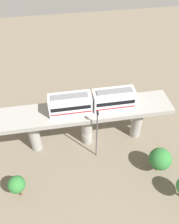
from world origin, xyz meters
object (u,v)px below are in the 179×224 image
tree_near_viaduct (160,159)px  train (92,101)px  signal_post (97,133)px  parked_car_white (120,94)px  parked_car_silver (79,107)px  tree_mid_lot (17,185)px  parked_car_blue (45,114)px

tree_near_viaduct → train: bearing=50.1°
signal_post → parked_car_white: bearing=-29.4°
train → parked_car_silver: bearing=8.1°
train → signal_post: bearing=-177.1°
tree_near_viaduct → signal_post: size_ratio=0.46×
parked_car_silver → tree_near_viaduct: bearing=-146.2°
parked_car_white → tree_near_viaduct: 19.04m
tree_mid_lot → signal_post: signal_post is taller
parked_car_silver → train: bearing=-171.1°
parked_car_blue → parked_car_white: size_ratio=1.00×
parked_car_silver → parked_car_white: bearing=-75.1°
parked_car_blue → tree_mid_lot: tree_mid_lot is taller
tree_near_viaduct → signal_post: 10.73m
tree_mid_lot → signal_post: bearing=-67.7°
tree_near_viaduct → signal_post: bearing=64.1°
parked_car_silver → parked_car_white: same height
parked_car_silver → tree_near_viaduct: tree_near_viaduct is taller
parked_car_silver → tree_mid_lot: 20.67m
parked_car_silver → signal_post: 13.07m
tree_near_viaduct → tree_mid_lot: tree_near_viaduct is taller
parked_car_blue → tree_mid_lot: size_ratio=0.96×
signal_post → parked_car_silver: bearing=6.6°
train → signal_post: train is taller
parked_car_silver → signal_post: signal_post is taller
parked_car_blue → parked_car_silver: 7.23m
parked_car_blue → tree_mid_lot: 16.76m
tree_near_viaduct → tree_mid_lot: (-0.68, 22.00, 0.02)m
parked_car_silver → parked_car_white: 9.74m
tree_near_viaduct → parked_car_white: bearing=3.8°
parked_car_silver → tree_near_viaduct: 19.78m
parked_car_white → signal_post: size_ratio=0.40×
parked_car_blue → tree_near_viaduct: 23.68m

